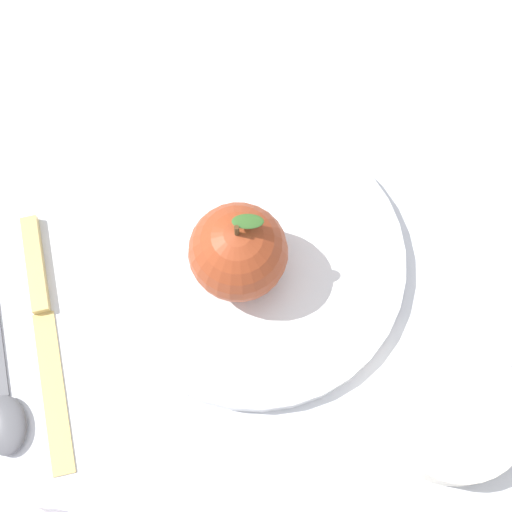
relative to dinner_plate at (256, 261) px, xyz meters
name	(u,v)px	position (x,y,z in m)	size (l,w,h in m)	color
ground_plane	(221,287)	(-0.04, 0.00, -0.01)	(2.40, 2.40, 0.00)	silver
dinner_plate	(256,261)	(0.00, 0.00, 0.00)	(0.25, 0.25, 0.01)	white
apple	(236,249)	(-0.02, 0.00, 0.05)	(0.08, 0.08, 0.09)	#9E3D1E
side_bowl	(455,412)	(0.05, -0.19, 0.01)	(0.11, 0.11, 0.03)	silver
knife	(43,316)	(-0.17, 0.07, 0.00)	(0.10, 0.21, 0.01)	#D8B766
spoon	(3,403)	(-0.23, 0.02, 0.00)	(0.09, 0.16, 0.01)	#59595E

